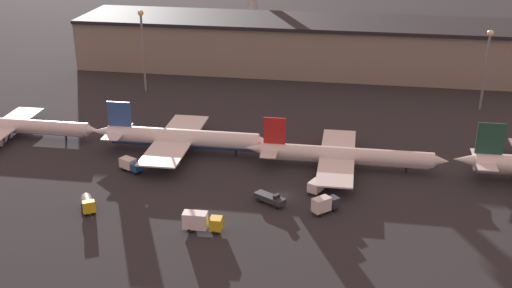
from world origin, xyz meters
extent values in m
plane|color=#26262B|center=(0.00, 0.00, 0.00)|extent=(600.00, 600.00, 0.00)
cube|color=gray|center=(0.00, 96.87, 8.18)|extent=(166.37, 27.50, 16.35)
cube|color=black|center=(0.00, 96.87, 16.95)|extent=(166.37, 29.50, 1.20)
cylinder|color=silver|center=(-73.16, 21.74, 3.25)|extent=(41.07, 3.77, 3.42)
cylinder|color=silver|center=(-73.16, 21.74, 2.65)|extent=(39.01, 3.24, 2.90)
cone|color=silver|center=(-51.62, 21.93, 3.25)|extent=(4.13, 3.28, 3.25)
cube|color=silver|center=(-75.22, 21.72, 2.82)|extent=(7.76, 28.28, 0.36)
cylinder|color=gray|center=(-74.05, 29.63, 1.63)|extent=(3.77, 1.91, 1.88)
cylinder|color=black|center=(-58.80, 21.86, 0.77)|extent=(0.50, 0.50, 1.54)
cylinder|color=black|center=(-75.23, 23.09, 0.77)|extent=(0.50, 0.50, 1.54)
cylinder|color=black|center=(-75.20, 20.35, 0.77)|extent=(0.50, 0.50, 1.54)
cylinder|color=white|center=(-26.90, 19.09, 3.96)|extent=(37.52, 4.49, 4.17)
cylinder|color=#2D519E|center=(-26.90, 19.09, 3.23)|extent=(35.64, 3.85, 3.54)
cone|color=white|center=(-6.91, 19.26, 3.96)|extent=(5.04, 4.00, 3.96)
cone|color=white|center=(-47.10, 18.91, 4.27)|extent=(6.28, 3.60, 3.54)
cube|color=#2D519E|center=(-42.65, 18.95, 9.17)|extent=(5.84, 0.45, 6.24)
cube|color=white|center=(-43.40, 18.95, 4.58)|extent=(4.27, 11.89, 0.24)
cube|color=white|center=(-28.78, 19.07, 3.44)|extent=(9.45, 33.00, 0.36)
cylinder|color=gray|center=(-27.73, 28.30, 2.04)|extent=(4.60, 2.33, 2.29)
cylinder|color=gray|center=(-27.57, 9.87, 2.04)|extent=(4.60, 2.33, 2.29)
cylinder|color=black|center=(-13.79, 19.20, 0.94)|extent=(0.50, 0.50, 1.88)
cylinder|color=black|center=(-28.79, 20.74, 0.94)|extent=(0.50, 0.50, 1.88)
cylinder|color=black|center=(-28.76, 17.41, 0.94)|extent=(0.50, 0.50, 1.88)
cylinder|color=silver|center=(12.69, 16.30, 3.44)|extent=(39.63, 3.96, 3.62)
cylinder|color=silver|center=(12.69, 16.30, 2.80)|extent=(37.64, 3.40, 3.07)
cone|color=silver|center=(33.57, 16.48, 3.44)|extent=(4.37, 3.47, 3.44)
cone|color=silver|center=(-8.38, 16.12, 3.71)|extent=(5.45, 3.12, 3.07)
cube|color=red|center=(-3.94, 16.16, 8.42)|extent=(5.07, 0.44, 6.36)
cube|color=silver|center=(-4.73, 16.15, 3.98)|extent=(3.72, 11.74, 0.24)
cube|color=silver|center=(10.71, 16.29, 2.98)|extent=(8.24, 32.58, 0.36)
cylinder|color=gray|center=(11.82, 25.40, 1.74)|extent=(4.00, 2.02, 1.99)
cylinder|color=gray|center=(11.97, 7.19, 1.74)|extent=(4.00, 2.02, 1.99)
cylinder|color=black|center=(26.54, 16.42, 0.81)|extent=(0.50, 0.50, 1.63)
cylinder|color=black|center=(10.69, 17.73, 0.81)|extent=(0.50, 0.50, 1.63)
cylinder|color=black|center=(10.72, 14.84, 0.81)|extent=(0.50, 0.50, 1.63)
cone|color=white|center=(39.56, 16.00, 4.34)|extent=(6.38, 3.65, 3.60)
cube|color=#1E4738|center=(43.73, 16.03, 9.76)|extent=(5.93, 0.45, 7.24)
cube|color=white|center=(43.06, 16.03, 4.65)|extent=(4.33, 12.02, 0.24)
cube|color=#282D38|center=(11.08, -4.11, 1.79)|extent=(2.76, 2.78, 2.13)
cube|color=silver|center=(8.79, -6.28, 2.14)|extent=(4.12, 4.07, 2.84)
cylinder|color=black|center=(10.40, -3.64, 0.45)|extent=(1.02, 1.01, 0.90)
cylinder|color=black|center=(11.51, -4.81, 0.45)|extent=(1.02, 1.01, 0.90)
cylinder|color=black|center=(7.68, -6.22, 0.45)|extent=(1.02, 1.01, 0.90)
cylinder|color=black|center=(8.79, -7.40, 0.45)|extent=(1.02, 1.01, 0.90)
cube|color=gold|center=(-10.39, -16.80, 1.90)|extent=(2.30, 2.48, 2.36)
cube|color=silver|center=(-14.42, -16.90, 2.29)|extent=(4.68, 2.54, 3.15)
cylinder|color=black|center=(-10.64, -15.89, 0.45)|extent=(0.91, 0.63, 0.90)
cylinder|color=black|center=(-10.60, -17.71, 0.45)|extent=(0.91, 0.63, 0.90)
cylinder|color=black|center=(-15.41, -16.01, 0.45)|extent=(0.91, 0.63, 0.90)
cylinder|color=black|center=(-15.37, -17.83, 0.45)|extent=(0.91, 0.63, 0.90)
cube|color=#282D38|center=(-2.00, -3.78, 1.31)|extent=(7.06, 5.37, 1.18)
cube|color=black|center=(-0.51, -4.65, 2.30)|extent=(1.38, 1.68, 0.80)
cylinder|color=black|center=(0.32, -4.18, 0.45)|extent=(1.05, 0.93, 0.90)
cylinder|color=black|center=(-0.51, -5.60, 0.45)|extent=(1.05, 0.93, 0.90)
cylinder|color=black|center=(-3.49, -1.96, 0.45)|extent=(1.05, 0.93, 0.90)
cylinder|color=black|center=(-4.32, -3.38, 0.45)|extent=(1.05, 0.93, 0.90)
cube|color=#195199|center=(-33.93, 5.70, 1.56)|extent=(2.58, 2.88, 1.69)
cube|color=silver|center=(-36.65, 7.07, 1.84)|extent=(4.19, 3.69, 2.25)
cylinder|color=black|center=(-33.68, 6.57, 0.45)|extent=(1.07, 0.93, 0.90)
cylinder|color=black|center=(-34.48, 4.98, 0.45)|extent=(1.07, 0.93, 0.90)
cylinder|color=black|center=(-36.91, 8.19, 0.45)|extent=(1.07, 0.93, 0.90)
cylinder|color=black|center=(-37.70, 6.60, 0.45)|extent=(1.07, 0.93, 0.90)
cube|color=gold|center=(-36.88, -14.54, 1.91)|extent=(2.82, 2.51, 2.38)
cylinder|color=#B7B7BC|center=(-38.30, -12.15, 1.80)|extent=(3.54, 3.94, 2.16)
cylinder|color=black|center=(-36.22, -13.90, 0.45)|extent=(0.97, 1.08, 0.90)
cylinder|color=black|center=(-37.76, -14.81, 0.45)|extent=(0.97, 1.08, 0.90)
cylinder|color=black|center=(-37.96, -10.96, 0.45)|extent=(0.97, 1.08, 0.90)
cylinder|color=black|center=(-39.51, -11.88, 0.45)|extent=(0.97, 1.08, 0.90)
cube|color=white|center=(8.25, 5.36, 1.53)|extent=(2.89, 2.56, 1.62)
cube|color=silver|center=(6.97, 2.51, 1.80)|extent=(3.65, 4.25, 2.16)
cylinder|color=black|center=(7.36, 5.57, 0.45)|extent=(0.91, 1.07, 0.90)
cylinder|color=black|center=(8.99, 4.83, 0.45)|extent=(0.91, 1.07, 0.90)
cylinder|color=black|center=(5.84, 2.19, 0.45)|extent=(0.91, 1.07, 0.90)
cylinder|color=black|center=(7.48, 1.46, 0.45)|extent=(0.91, 1.07, 0.90)
cylinder|color=slate|center=(-51.81, 64.59, 12.01)|extent=(0.70, 0.70, 24.03)
sphere|color=beige|center=(-51.81, 64.59, 24.63)|extent=(1.80, 1.80, 1.80)
cylinder|color=slate|center=(49.80, 64.59, 10.86)|extent=(0.70, 0.70, 21.72)
sphere|color=beige|center=(49.80, 64.59, 22.32)|extent=(1.80, 1.80, 1.80)
camera|label=1|loc=(14.84, -120.27, 62.71)|focal=45.00mm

